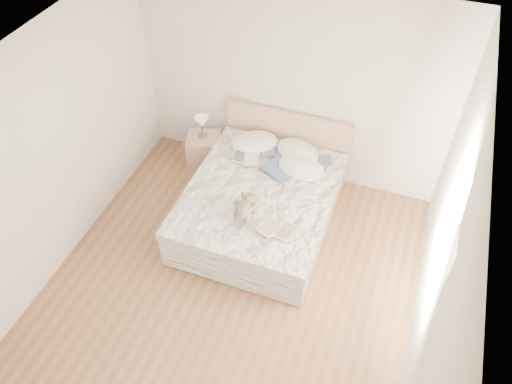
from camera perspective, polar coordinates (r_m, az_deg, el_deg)
floor at (r=5.77m, az=-3.39°, el=-11.44°), size 4.00×4.50×0.00m
ceiling at (r=3.81m, az=-5.13°, el=11.36°), size 4.00×4.50×0.00m
wall_back at (r=6.32m, az=4.08°, el=11.94°), size 4.00×0.02×2.70m
wall_left at (r=5.63m, az=-23.17°, el=2.99°), size 0.02×4.50×2.70m
wall_right at (r=4.53m, az=20.17°, el=-8.73°), size 0.02×4.50×2.70m
window at (r=4.65m, az=20.69°, el=-5.10°), size 0.02×1.30×1.10m
bed at (r=6.22m, az=0.70°, el=-1.22°), size 1.72×2.14×1.00m
nightstand at (r=6.97m, az=-5.86°, el=4.45°), size 0.55×0.52×0.56m
table_lamp at (r=6.68m, az=-6.21°, el=7.86°), size 0.25×0.25×0.30m
pillow_left at (r=6.55m, az=-0.19°, el=5.72°), size 0.76×0.69×0.19m
pillow_middle at (r=6.43m, az=4.79°, el=4.62°), size 0.74×0.67×0.18m
pillow_right at (r=6.21m, az=5.17°, el=2.81°), size 0.68×0.54×0.18m
blouse at (r=6.26m, az=3.75°, el=3.21°), size 0.91×0.93×0.03m
photo_book at (r=6.32m, az=-1.19°, el=3.84°), size 0.38×0.29×0.03m
childrens_book at (r=5.50m, az=2.50°, el=-4.30°), size 0.46×0.37×0.03m
teddy_bear at (r=5.63m, az=-1.43°, el=-2.52°), size 0.30×0.38×0.19m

